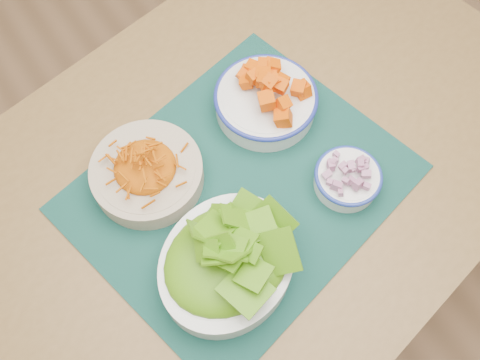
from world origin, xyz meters
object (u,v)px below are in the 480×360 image
at_px(lettuce_bowl, 227,260).
at_px(carrot_bowl, 146,170).
at_px(table, 248,182).
at_px(squash_bowl, 266,96).
at_px(onion_bowl, 348,177).
at_px(placemat, 240,187).

bearing_deg(lettuce_bowl, carrot_bowl, 75.31).
height_order(table, carrot_bowl, carrot_bowl).
relative_size(table, squash_bowl, 5.80).
height_order(table, lettuce_bowl, lettuce_bowl).
relative_size(lettuce_bowl, onion_bowl, 2.05).
height_order(table, squash_bowl, squash_bowl).
xyz_separation_m(placemat, lettuce_bowl, (-0.11, -0.12, 0.05)).
bearing_deg(placemat, table, 26.84).
distance_m(placemat, squash_bowl, 0.19).
relative_size(carrot_bowl, onion_bowl, 1.76).
relative_size(placemat, lettuce_bowl, 1.84).
xyz_separation_m(table, placemat, (-0.05, -0.04, 0.09)).
distance_m(carrot_bowl, onion_bowl, 0.37).
bearing_deg(squash_bowl, carrot_bowl, -178.88).
bearing_deg(lettuce_bowl, onion_bowl, -18.49).
distance_m(placemat, carrot_bowl, 0.18).
distance_m(lettuce_bowl, onion_bowl, 0.28).
xyz_separation_m(table, lettuce_bowl, (-0.15, -0.16, 0.15)).
xyz_separation_m(placemat, onion_bowl, (0.17, -0.11, 0.03)).
height_order(table, onion_bowl, onion_bowl).
xyz_separation_m(carrot_bowl, lettuce_bowl, (0.03, -0.23, 0.01)).
distance_m(placemat, lettuce_bowl, 0.17).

